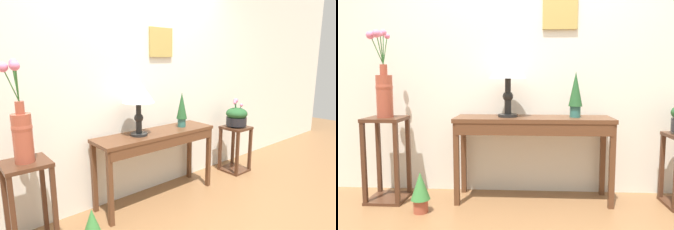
% 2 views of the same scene
% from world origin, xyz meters
% --- Properties ---
extents(back_wall_with_art, '(9.00, 0.13, 2.80)m').
position_xyz_m(back_wall_with_art, '(0.00, 1.31, 1.40)').
color(back_wall_with_art, silver).
rests_on(back_wall_with_art, ground).
extents(console_table, '(1.38, 0.39, 0.76)m').
position_xyz_m(console_table, '(0.05, 1.00, 0.65)').
color(console_table, '#56331E').
rests_on(console_table, ground).
extents(table_lamp, '(0.32, 0.32, 0.58)m').
position_xyz_m(table_lamp, '(-0.17, 1.02, 1.18)').
color(table_lamp, black).
rests_on(table_lamp, console_table).
extents(potted_plant_on_console, '(0.12, 0.12, 0.40)m').
position_xyz_m(potted_plant_on_console, '(0.42, 1.03, 0.97)').
color(potted_plant_on_console, '#2D665B').
rests_on(potted_plant_on_console, console_table).
extents(pedestal_stand_left, '(0.33, 0.33, 0.76)m').
position_xyz_m(pedestal_stand_left, '(-1.25, 0.95, 0.38)').
color(pedestal_stand_left, '#472819').
rests_on(pedestal_stand_left, ground).
extents(flower_vase_tall_left, '(0.19, 0.23, 0.77)m').
position_xyz_m(flower_vase_tall_left, '(-1.25, 0.95, 1.02)').
color(flower_vase_tall_left, '#9E4733').
rests_on(flower_vase_tall_left, pedestal_stand_left).
extents(pedestal_stand_right, '(0.33, 0.33, 0.63)m').
position_xyz_m(pedestal_stand_right, '(1.36, 0.95, 0.31)').
color(pedestal_stand_right, '#472819').
rests_on(pedestal_stand_right, ground).
extents(planter_bowl_wide_right, '(0.28, 0.28, 0.38)m').
position_xyz_m(planter_bowl_wide_right, '(1.36, 0.95, 0.77)').
color(planter_bowl_wide_right, black).
rests_on(planter_bowl_wide_right, pedestal_stand_right).
extents(potted_plant_floor, '(0.16, 0.16, 0.34)m').
position_xyz_m(potted_plant_floor, '(-0.86, 0.69, 0.19)').
color(potted_plant_floor, '#9E4733').
rests_on(potted_plant_floor, ground).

